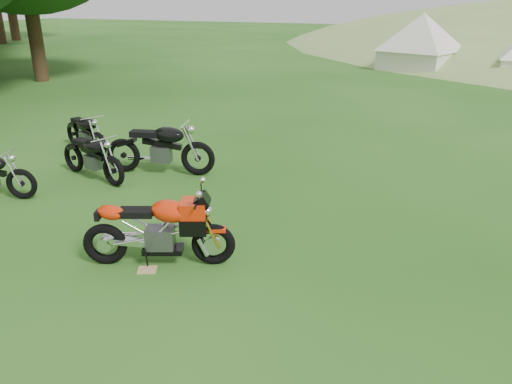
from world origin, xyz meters
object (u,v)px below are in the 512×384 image
at_px(sport_motorcycle, 158,225).
at_px(plywood_board, 147,270).
at_px(vintage_moto_a, 92,155).
at_px(tent_left, 421,42).
at_px(vintage_moto_c, 160,146).
at_px(vintage_moto_d, 85,131).

bearing_deg(sport_motorcycle, plywood_board, -126.87).
distance_m(sport_motorcycle, vintage_moto_a, 3.83).
height_order(sport_motorcycle, vintage_moto_a, sport_motorcycle).
bearing_deg(sport_motorcycle, vintage_moto_a, 119.86).
bearing_deg(tent_left, vintage_moto_c, -80.41).
bearing_deg(plywood_board, vintage_moto_a, 139.07).
distance_m(sport_motorcycle, vintage_moto_d, 5.82).
relative_size(plywood_board, vintage_moto_a, 0.13).
relative_size(vintage_moto_a, tent_left, 0.61).
relative_size(sport_motorcycle, vintage_moto_d, 1.08).
height_order(plywood_board, vintage_moto_c, vintage_moto_c).
height_order(vintage_moto_a, vintage_moto_c, vintage_moto_c).
height_order(sport_motorcycle, vintage_moto_c, sport_motorcycle).
bearing_deg(vintage_moto_c, vintage_moto_d, 149.98).
bearing_deg(vintage_moto_d, vintage_moto_c, 8.28).
height_order(sport_motorcycle, vintage_moto_d, sport_motorcycle).
bearing_deg(plywood_board, vintage_moto_c, 119.89).
relative_size(sport_motorcycle, vintage_moto_a, 1.05).
xyz_separation_m(vintage_moto_a, vintage_moto_d, (-1.39, 1.44, -0.02)).
bearing_deg(vintage_moto_d, plywood_board, -19.00).
xyz_separation_m(sport_motorcycle, vintage_moto_a, (-3.03, 2.34, -0.09)).
distance_m(plywood_board, vintage_moto_c, 3.90).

